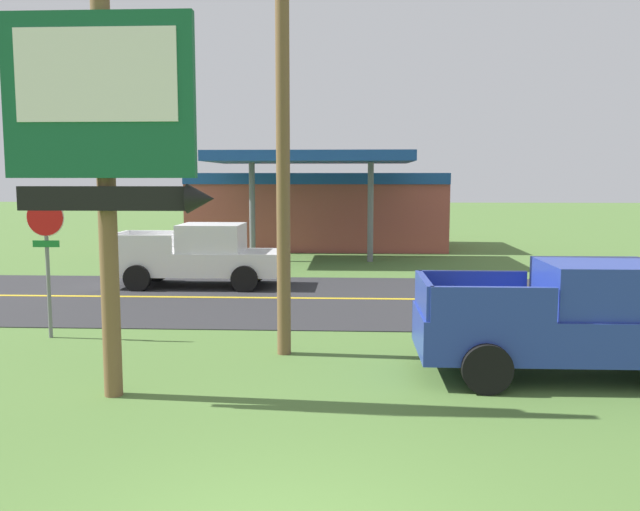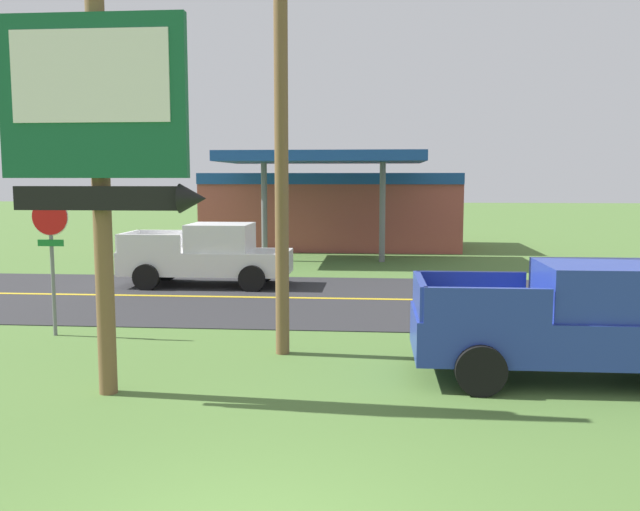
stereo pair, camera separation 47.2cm
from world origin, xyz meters
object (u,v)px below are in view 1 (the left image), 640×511
at_px(motel_sign, 105,133).
at_px(stop_sign, 46,242).
at_px(utility_pole, 283,85).
at_px(gas_station, 318,208).
at_px(pickup_blue_parked_on_lawn, 576,321).
at_px(pickup_white_on_road, 200,256).

distance_m(motel_sign, stop_sign, 5.11).
distance_m(utility_pole, gas_station, 20.48).
bearing_deg(stop_sign, gas_station, 76.31).
bearing_deg(utility_pole, pickup_blue_parked_on_lawn, -13.68).
distance_m(motel_sign, pickup_blue_parked_on_lawn, 8.16).
bearing_deg(utility_pole, gas_station, 91.17).
height_order(stop_sign, gas_station, gas_station).
distance_m(gas_station, pickup_white_on_road, 12.71).
distance_m(gas_station, pickup_blue_parked_on_lawn, 22.19).
distance_m(motel_sign, gas_station, 23.17).
distance_m(stop_sign, gas_station, 19.74).
bearing_deg(stop_sign, utility_pole, -11.74).
bearing_deg(gas_station, pickup_white_on_road, -103.86).
height_order(motel_sign, stop_sign, motel_sign).
bearing_deg(pickup_white_on_road, utility_pole, -66.50).
xyz_separation_m(utility_pole, pickup_white_on_road, (-3.45, 7.93, -4.10)).
height_order(utility_pole, pickup_blue_parked_on_lawn, utility_pole).
distance_m(stop_sign, pickup_white_on_road, 7.15).
xyz_separation_m(motel_sign, pickup_blue_parked_on_lawn, (7.41, 1.52, -3.05)).
bearing_deg(pickup_white_on_road, pickup_blue_parked_on_lawn, -47.06).
relative_size(motel_sign, gas_station, 0.50).
bearing_deg(pickup_blue_parked_on_lawn, pickup_white_on_road, 132.94).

